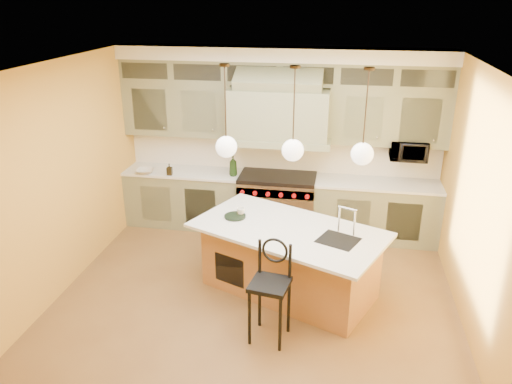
% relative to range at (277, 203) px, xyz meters
% --- Properties ---
extents(floor, '(5.00, 5.00, 0.00)m').
position_rel_range_xyz_m(floor, '(0.00, -2.14, -0.49)').
color(floor, brown).
rests_on(floor, ground).
extents(ceiling, '(5.00, 5.00, 0.00)m').
position_rel_range_xyz_m(ceiling, '(0.00, -2.14, 2.41)').
color(ceiling, white).
rests_on(ceiling, wall_back).
extents(wall_back, '(5.00, 0.00, 5.00)m').
position_rel_range_xyz_m(wall_back, '(0.00, 0.36, 0.96)').
color(wall_back, gold).
rests_on(wall_back, ground).
extents(wall_front, '(5.00, 0.00, 5.00)m').
position_rel_range_xyz_m(wall_front, '(0.00, -4.64, 0.96)').
color(wall_front, gold).
rests_on(wall_front, ground).
extents(wall_left, '(0.00, 5.00, 5.00)m').
position_rel_range_xyz_m(wall_left, '(-2.50, -2.14, 0.96)').
color(wall_left, gold).
rests_on(wall_left, ground).
extents(wall_right, '(0.00, 5.00, 5.00)m').
position_rel_range_xyz_m(wall_right, '(2.50, -2.14, 0.96)').
color(wall_right, gold).
rests_on(wall_right, ground).
extents(back_cabinetry, '(5.00, 0.77, 2.90)m').
position_rel_range_xyz_m(back_cabinetry, '(0.00, 0.09, 0.94)').
color(back_cabinetry, gray).
rests_on(back_cabinetry, floor).
extents(range, '(1.20, 0.74, 0.96)m').
position_rel_range_xyz_m(range, '(0.00, 0.00, 0.00)').
color(range, silver).
rests_on(range, floor).
extents(kitchen_island, '(2.64, 2.08, 1.35)m').
position_rel_range_xyz_m(kitchen_island, '(0.40, -1.74, -0.01)').
color(kitchen_island, '#996236').
rests_on(kitchen_island, floor).
extents(counter_stool, '(0.47, 0.47, 1.17)m').
position_rel_range_xyz_m(counter_stool, '(0.30, -2.70, 0.18)').
color(counter_stool, black).
rests_on(counter_stool, floor).
extents(microwave, '(0.54, 0.37, 0.30)m').
position_rel_range_xyz_m(microwave, '(1.95, 0.11, 0.96)').
color(microwave, black).
rests_on(microwave, back_cabinetry).
extents(oil_bottle_a, '(0.13, 0.14, 0.33)m').
position_rel_range_xyz_m(oil_bottle_a, '(-0.70, -0.08, 0.62)').
color(oil_bottle_a, black).
rests_on(oil_bottle_a, back_cabinetry).
extents(oil_bottle_b, '(0.09, 0.09, 0.18)m').
position_rel_range_xyz_m(oil_bottle_b, '(-1.70, -0.22, 0.55)').
color(oil_bottle_b, black).
rests_on(oil_bottle_b, back_cabinetry).
extents(fruit_bowl, '(0.33, 0.33, 0.07)m').
position_rel_range_xyz_m(fruit_bowl, '(-2.11, -0.22, 0.49)').
color(fruit_bowl, beige).
rests_on(fruit_bowl, back_cabinetry).
extents(cup, '(0.13, 0.13, 0.10)m').
position_rel_range_xyz_m(cup, '(-0.28, -1.49, 0.49)').
color(cup, white).
rests_on(cup, kitchen_island).
extents(pendant_left, '(0.26, 0.26, 1.11)m').
position_rel_range_xyz_m(pendant_left, '(-0.40, -1.73, 1.46)').
color(pendant_left, '#2D2319').
rests_on(pendant_left, ceiling).
extents(pendant_center, '(0.26, 0.26, 1.11)m').
position_rel_range_xyz_m(pendant_center, '(0.40, -1.73, 1.46)').
color(pendant_center, '#2D2319').
rests_on(pendant_center, ceiling).
extents(pendant_right, '(0.26, 0.26, 1.11)m').
position_rel_range_xyz_m(pendant_right, '(1.20, -1.73, 1.46)').
color(pendant_right, '#2D2319').
rests_on(pendant_right, ceiling).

